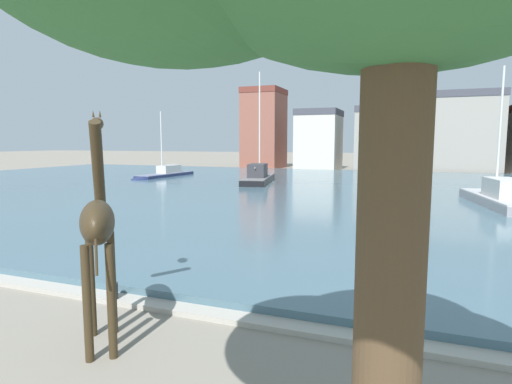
{
  "coord_description": "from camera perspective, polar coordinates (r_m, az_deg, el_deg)",
  "views": [
    {
      "loc": [
        3.81,
        1.2,
        3.72
      ],
      "look_at": [
        -0.7,
        13.14,
        2.2
      ],
      "focal_mm": 29.33,
      "sensor_mm": 36.0,
      "label": 1
    }
  ],
  "objects": [
    {
      "name": "townhouse_corner_house",
      "position": [
        60.8,
        1.1,
        8.65
      ],
      "size": [
        5.3,
        6.19,
        11.31
      ],
      "color": "#8E5142",
      "rests_on": "ground"
    },
    {
      "name": "mooring_bollard",
      "position": [
        10.48,
        -18.94,
        -12.94
      ],
      "size": [
        0.24,
        0.24,
        0.5
      ],
      "primitive_type": "cylinder",
      "color": "#232326",
      "rests_on": "ground"
    },
    {
      "name": "sailboat_navy",
      "position": [
        42.71,
        -12.61,
        2.27
      ],
      "size": [
        2.14,
        8.92,
        6.7
      ],
      "color": "navy",
      "rests_on": "ground"
    },
    {
      "name": "sailboat_grey",
      "position": [
        26.79,
        29.87,
        -0.8
      ],
      "size": [
        3.41,
        9.0,
        7.81
      ],
      "color": "#939399",
      "rests_on": "ground"
    },
    {
      "name": "townhouse_end_terrace",
      "position": [
        56.64,
        8.58,
        7.01
      ],
      "size": [
        5.42,
        6.67,
        7.96
      ],
      "color": "beige",
      "rests_on": "ground"
    },
    {
      "name": "townhouse_narrow_midrow",
      "position": [
        56.71,
        26.7,
        7.22
      ],
      "size": [
        7.58,
        7.05,
        9.64
      ],
      "color": "gray",
      "rests_on": "ground"
    },
    {
      "name": "giraffe_statue",
      "position": [
        8.09,
        -20.74,
        -4.25
      ],
      "size": [
        1.85,
        2.17,
        4.38
      ],
      "color": "#382B19",
      "rests_on": "ground"
    },
    {
      "name": "harbor_water",
      "position": [
        30.71,
        13.45,
        -0.06
      ],
      "size": [
        86.7,
        44.65,
        0.3
      ],
      "primitive_type": "cube",
      "color": "#476675",
      "rests_on": "ground"
    },
    {
      "name": "sailboat_black",
      "position": [
        36.25,
        0.47,
        1.92
      ],
      "size": [
        3.66,
        8.92,
        9.62
      ],
      "color": "black",
      "rests_on": "ground"
    },
    {
      "name": "townhouse_wide_warehouse",
      "position": [
        55.44,
        16.65,
        6.92
      ],
      "size": [
        6.08,
        5.28,
        8.17
      ],
      "color": "gray",
      "rests_on": "ground"
    },
    {
      "name": "quay_edge_coping",
      "position": [
        9.33,
        -5.43,
        -16.35
      ],
      "size": [
        86.7,
        0.5,
        0.12
      ],
      "primitive_type": "cube",
      "color": "#ADA89E",
      "rests_on": "ground"
    }
  ]
}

